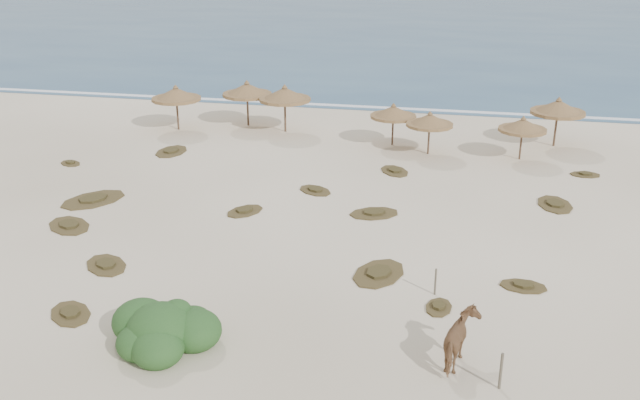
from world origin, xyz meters
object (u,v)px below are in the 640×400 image
Objects in this scene: palapa_1 at (247,90)px; bush at (162,330)px; palapa_0 at (176,95)px; horse at (461,341)px.

bush is (4.92, -24.92, -1.74)m from palapa_1.
palapa_1 is at bearing 101.16° from bush.
palapa_0 is 1.98× the size of horse.
palapa_1 is 1.95× the size of horse.
bush is (8.90, -23.10, -1.68)m from palapa_0.
palapa_0 is at bearing 111.06° from bush.
bush is at bearing -68.94° from palapa_0.
palapa_1 is 1.06× the size of bush.
bush is at bearing 13.55° from horse.
palapa_0 is 1.07× the size of bush.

